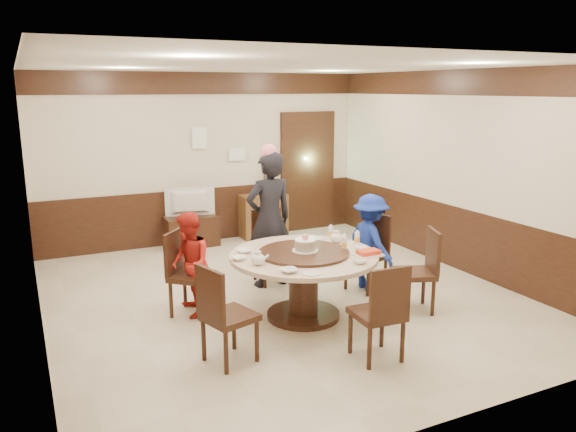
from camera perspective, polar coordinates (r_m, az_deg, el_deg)
name	(u,v)px	position (r m, az deg, el deg)	size (l,w,h in m)	color
room	(283,212)	(6.80, -0.56, 0.39)	(6.00, 6.04, 2.84)	beige
banquet_table	(304,272)	(6.31, 1.59, -5.75)	(1.66, 1.66, 0.78)	black
chair_0	(367,266)	(7.33, 8.02, -5.07)	(0.56, 0.56, 0.97)	black
chair_1	(272,260)	(7.54, -1.68, -4.46)	(0.45, 0.46, 0.97)	black
chair_2	(190,288)	(6.59, -9.91, -7.23)	(0.62, 0.62, 0.97)	black
chair_3	(228,332)	(5.43, -6.12, -11.62)	(0.55, 0.55, 0.97)	black
chair_4	(378,329)	(5.52, 9.09, -11.27)	(0.46, 0.47, 0.97)	black
chair_5	(415,285)	(6.75, 12.82, -6.89)	(0.58, 0.57, 0.97)	black
person_standing	(269,220)	(7.25, -1.91, -0.38)	(0.65, 0.42, 1.77)	black
person_red	(189,265)	(6.46, -10.03, -4.89)	(0.58, 0.45, 1.20)	red
person_blue	(370,242)	(7.27, 8.37, -2.65)	(0.80, 0.46, 1.24)	navy
birthday_cake	(305,245)	(6.23, 1.76, -2.97)	(0.29, 0.29, 0.20)	white
teapot_left	(258,259)	(5.86, -3.08, -4.41)	(0.17, 0.15, 0.13)	white
teapot_right	(336,238)	(6.70, 4.91, -2.21)	(0.17, 0.15, 0.13)	white
bowl_0	(244,251)	(6.30, -4.45, -3.57)	(0.16, 0.16, 0.04)	white
bowl_1	(360,261)	(5.95, 7.31, -4.60)	(0.15, 0.15, 0.05)	white
bowl_2	(289,270)	(5.63, 0.10, -5.55)	(0.17, 0.17, 0.04)	white
bowl_3	(361,248)	(6.43, 7.38, -3.27)	(0.14, 0.14, 0.04)	white
bowl_4	(239,258)	(6.05, -4.98, -4.28)	(0.16, 0.16, 0.04)	white
saucer_near	(311,274)	(5.59, 2.40, -5.86)	(0.18, 0.18, 0.01)	white
saucer_far	(317,238)	(6.87, 3.02, -2.26)	(0.18, 0.18, 0.01)	white
shrimp_platter	(369,253)	(6.23, 8.19, -3.77)	(0.30, 0.20, 0.06)	white
bottle_0	(344,244)	(6.38, 5.74, -2.83)	(0.06, 0.06, 0.16)	white
bottle_1	(357,239)	(6.60, 7.03, -2.31)	(0.06, 0.06, 0.16)	white
bottle_2	(331,233)	(6.84, 4.36, -1.71)	(0.06, 0.06, 0.16)	white
tv_stand	(191,231)	(9.37, -9.79, -1.52)	(0.85, 0.45, 0.50)	black
television	(190,202)	(9.26, -9.90, 1.37)	(0.81, 0.11, 0.46)	#939396
side_cabinet	(263,216)	(9.79, -2.53, 0.04)	(0.80, 0.40, 0.75)	brown
thermos	(266,183)	(9.71, -2.20, 3.33)	(0.15, 0.15, 0.38)	silver
notice_left	(200,138)	(9.39, -8.96, 7.84)	(0.25, 0.00, 0.35)	white
notice_right	(237,154)	(9.62, -5.17, 6.27)	(0.30, 0.00, 0.22)	white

